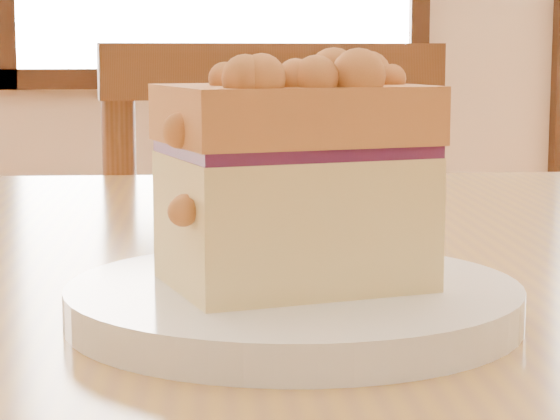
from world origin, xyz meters
name	(u,v)px	position (x,y,z in m)	size (l,w,h in m)	color
cafe_table_main	(434,397)	(-0.13, 0.20, 0.65)	(1.30, 0.95, 0.75)	olive
cafe_chair_main	(250,400)	(-0.14, 0.82, 0.45)	(0.41, 0.41, 0.89)	#5D3119
plate	(293,304)	(-0.26, 0.03, 0.76)	(0.20, 0.20, 0.02)	white
cake_slice	(295,166)	(-0.26, 0.03, 0.82)	(0.13, 0.10, 0.11)	#FFE490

